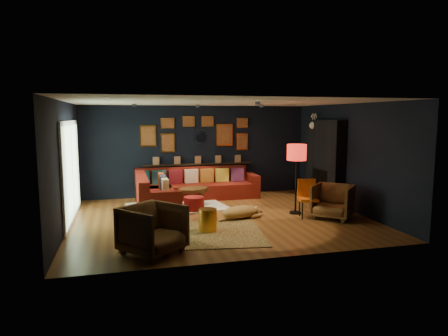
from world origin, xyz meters
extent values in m
plane|color=brown|center=(0.00, 0.00, 0.00)|extent=(6.50, 6.50, 0.00)
plane|color=black|center=(0.00, 2.75, 1.30)|extent=(6.50, 0.00, 6.50)
plane|color=black|center=(0.00, -2.75, 1.30)|extent=(6.50, 0.00, 6.50)
plane|color=black|center=(-3.25, 0.00, 1.30)|extent=(0.00, 5.50, 5.50)
plane|color=black|center=(3.25, 0.00, 1.30)|extent=(0.00, 5.50, 5.50)
plane|color=silver|center=(0.00, 0.00, 2.60)|extent=(6.50, 6.50, 0.00)
cube|color=maroon|center=(-0.20, 2.25, 0.21)|extent=(3.20, 0.95, 0.42)
cube|color=maroon|center=(-0.20, 2.60, 0.63)|extent=(3.20, 0.24, 0.46)
cube|color=maroon|center=(1.50, 2.25, 0.32)|extent=(0.22, 0.95, 0.64)
cube|color=maroon|center=(-1.32, 1.15, 0.21)|extent=(0.95, 2.20, 0.42)
cube|color=maroon|center=(-1.68, 1.15, 0.63)|extent=(0.24, 2.20, 0.46)
cube|color=maroon|center=(-1.32, 0.15, 0.32)|extent=(0.95, 0.22, 0.64)
cube|color=#185760|center=(-1.60, 2.40, 0.62)|extent=(0.38, 0.14, 0.38)
cube|color=#21464F|center=(-1.15, 2.40, 0.62)|extent=(0.38, 0.14, 0.38)
cube|color=maroon|center=(-0.70, 2.40, 0.62)|extent=(0.38, 0.14, 0.38)
cube|color=beige|center=(-0.25, 2.40, 0.62)|extent=(0.38, 0.14, 0.38)
cube|color=#C27729|center=(0.20, 2.40, 0.62)|extent=(0.38, 0.14, 0.38)
cube|color=gold|center=(0.65, 2.40, 0.62)|extent=(0.38, 0.14, 0.38)
cube|color=#602955|center=(1.10, 2.40, 0.62)|extent=(0.38, 0.14, 0.38)
cube|color=brown|center=(-1.15, 1.85, 0.62)|extent=(0.14, 0.38, 0.38)
cube|color=#292944|center=(-1.15, 1.35, 0.62)|extent=(0.14, 0.38, 0.38)
cube|color=#D7C581|center=(-1.15, 0.85, 0.62)|extent=(0.14, 0.38, 0.38)
cube|color=black|center=(0.00, 2.68, 0.92)|extent=(3.20, 0.12, 0.04)
cube|color=#C4882E|center=(-1.40, 2.72, 1.75)|extent=(0.45, 0.03, 0.60)
cube|color=#AF602B|center=(-1.40, 2.70, 1.75)|extent=(0.38, 0.01, 0.51)
cube|color=#C4882E|center=(-0.85, 2.72, 1.55)|extent=(0.40, 0.03, 0.55)
cube|color=#AF602B|center=(-0.85, 2.70, 1.55)|extent=(0.34, 0.01, 0.47)
cube|color=#C4882E|center=(-0.85, 2.72, 2.10)|extent=(0.38, 0.03, 0.30)
cube|color=#AF602B|center=(-0.85, 2.70, 2.10)|extent=(0.32, 0.01, 0.25)
cube|color=#C4882E|center=(0.80, 2.72, 1.75)|extent=(0.50, 0.03, 0.65)
cube|color=#AF602B|center=(0.80, 2.70, 1.75)|extent=(0.42, 0.01, 0.55)
cube|color=#C4882E|center=(1.35, 2.72, 1.55)|extent=(0.35, 0.03, 0.50)
cube|color=#AF602B|center=(1.35, 2.70, 1.55)|extent=(0.30, 0.01, 0.42)
cube|color=#C4882E|center=(1.35, 2.72, 2.10)|extent=(0.35, 0.03, 0.30)
cube|color=#AF602B|center=(1.35, 2.70, 2.10)|extent=(0.30, 0.01, 0.25)
cube|color=#C4882E|center=(-0.25, 2.72, 2.15)|extent=(0.35, 0.03, 0.30)
cube|color=#AF602B|center=(-0.25, 2.70, 2.15)|extent=(0.30, 0.01, 0.25)
cube|color=#C4882E|center=(0.30, 2.72, 2.15)|extent=(0.35, 0.03, 0.30)
cube|color=#AF602B|center=(0.30, 2.70, 2.15)|extent=(0.30, 0.01, 0.25)
cylinder|color=silver|center=(0.10, 2.72, 1.70)|extent=(0.28, 0.03, 0.28)
cone|color=#C4882E|center=(0.32, 2.72, 1.70)|extent=(0.03, 0.16, 0.03)
cone|color=#C4882E|center=(0.30, 2.72, 1.78)|extent=(0.04, 0.16, 0.04)
cone|color=#C4882E|center=(0.26, 2.72, 1.86)|extent=(0.04, 0.16, 0.04)
cone|color=#C4882E|center=(0.18, 2.72, 1.90)|extent=(0.04, 0.16, 0.04)
cone|color=#C4882E|center=(0.10, 2.72, 1.92)|extent=(0.03, 0.16, 0.03)
cone|color=#C4882E|center=(0.02, 2.72, 1.90)|extent=(0.04, 0.16, 0.04)
cone|color=#C4882E|center=(-0.06, 2.72, 1.86)|extent=(0.04, 0.16, 0.04)
cone|color=#C4882E|center=(-0.10, 2.72, 1.78)|extent=(0.04, 0.16, 0.04)
cone|color=#C4882E|center=(-0.12, 2.72, 1.70)|extent=(0.03, 0.16, 0.03)
cone|color=#C4882E|center=(-0.10, 2.72, 1.62)|extent=(0.04, 0.16, 0.04)
cone|color=#C4882E|center=(-0.06, 2.72, 1.54)|extent=(0.04, 0.16, 0.04)
cone|color=#C4882E|center=(0.02, 2.72, 1.50)|extent=(0.04, 0.16, 0.04)
cone|color=#C4882E|center=(0.10, 2.72, 1.48)|extent=(0.03, 0.16, 0.03)
cone|color=#C4882E|center=(0.18, 2.72, 1.50)|extent=(0.04, 0.16, 0.04)
cone|color=#C4882E|center=(0.26, 2.72, 1.54)|extent=(0.04, 0.16, 0.04)
cone|color=#C4882E|center=(0.30, 2.72, 1.62)|extent=(0.04, 0.16, 0.04)
cube|color=black|center=(3.10, 0.90, 1.10)|extent=(0.30, 1.60, 2.20)
cube|color=black|center=(3.04, 0.90, 0.45)|extent=(0.20, 0.80, 0.90)
cone|color=white|center=(3.19, 1.40, 2.05)|extent=(0.35, 0.28, 0.28)
sphere|color=white|center=(2.97, 1.40, 2.05)|extent=(0.20, 0.20, 0.20)
cylinder|color=white|center=(2.99, 1.34, 2.22)|extent=(0.02, 0.10, 0.28)
cylinder|color=white|center=(2.99, 1.46, 2.22)|extent=(0.02, 0.10, 0.28)
cube|color=white|center=(-3.22, 0.60, 1.10)|extent=(0.04, 2.80, 2.20)
cube|color=#9FC899|center=(-3.20, 0.60, 1.10)|extent=(0.01, 2.60, 2.00)
cube|color=white|center=(-3.19, 0.60, 1.10)|extent=(0.02, 0.06, 2.00)
cylinder|color=black|center=(-1.80, 1.20, 2.56)|extent=(0.10, 0.10, 0.06)
cylinder|color=black|center=(-0.20, 1.60, 2.56)|extent=(0.10, 0.10, 0.06)
cylinder|color=black|center=(1.40, 1.20, 2.56)|extent=(0.10, 0.10, 0.06)
cylinder|color=black|center=(0.60, -0.80, 2.56)|extent=(0.10, 0.10, 0.06)
cube|color=silver|center=(-0.80, 1.30, 0.02)|extent=(2.58, 2.05, 0.03)
cube|color=tan|center=(-0.80, -1.13, 0.01)|extent=(2.91, 2.26, 0.02)
cylinder|color=brown|center=(-0.53, 1.20, 0.20)|extent=(0.11, 0.11, 0.34)
cylinder|color=brown|center=(-0.21, 1.20, 0.20)|extent=(0.11, 0.11, 0.34)
cylinder|color=brown|center=(-0.37, 1.58, 0.20)|extent=(0.11, 0.11, 0.34)
cylinder|color=maroon|center=(-0.46, 0.77, 0.19)|extent=(0.49, 0.49, 0.32)
imported|color=#A76831|center=(-1.66, -2.04, 0.46)|extent=(1.21, 1.20, 0.91)
imported|color=#A76831|center=(2.45, -0.68, 0.42)|extent=(1.13, 1.13, 0.85)
cylinder|color=#C4882E|center=(-0.50, -1.00, 0.23)|extent=(0.37, 0.37, 0.46)
cylinder|color=black|center=(1.75, -0.61, 0.21)|extent=(0.03, 0.03, 0.43)
cylinder|color=black|center=(2.05, -0.68, 0.21)|extent=(0.03, 0.03, 0.43)
cylinder|color=black|center=(1.82, -0.32, 0.21)|extent=(0.03, 0.03, 0.43)
cylinder|color=black|center=(2.12, -0.39, 0.21)|extent=(0.03, 0.03, 0.43)
cube|color=#DC5C13|center=(1.93, -0.50, 0.43)|extent=(0.49, 0.49, 0.06)
cube|color=#DC5C13|center=(1.97, -0.33, 0.66)|extent=(0.41, 0.14, 0.41)
cylinder|color=black|center=(1.83, -0.06, 0.02)|extent=(0.28, 0.28, 0.04)
cylinder|color=black|center=(1.83, -0.06, 0.71)|extent=(0.04, 0.04, 1.33)
cylinder|color=red|center=(1.83, -0.06, 1.46)|extent=(0.45, 0.45, 0.38)
camera|label=1|loc=(-2.12, -8.62, 2.29)|focal=32.00mm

